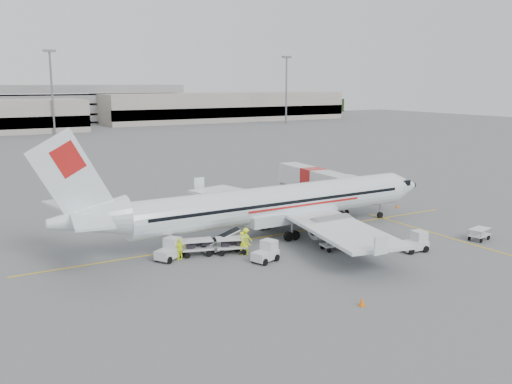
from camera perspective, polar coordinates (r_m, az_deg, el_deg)
ground at (r=52.11m, az=1.12°, el=-4.47°), size 360.00×360.00×0.00m
stripe_lead at (r=52.10m, az=1.12°, el=-4.46°), size 44.00×0.20×0.01m
stripe_cross at (r=55.03m, az=18.19°, el=-4.18°), size 0.20×20.00×0.01m
terminal_east at (r=211.23m, az=-3.36°, el=8.51°), size 90.00×26.00×10.00m
parking_garage at (r=209.28m, az=-16.46°, el=8.62°), size 62.00×24.00×14.00m
treeline at (r=219.62m, az=-23.75°, el=7.19°), size 300.00×3.00×6.00m
mast_center at (r=163.82m, az=-19.72°, el=9.31°), size 3.20×1.20×22.00m
mast_east at (r=192.78m, az=3.05°, el=10.07°), size 3.20×1.20×22.00m
aircraft at (r=51.56m, az=2.24°, el=1.25°), size 37.99×30.01×10.35m
jet_bridge at (r=65.15m, az=5.75°, el=0.51°), size 4.16×16.30×4.23m
belt_loader at (r=47.42m, az=-3.51°, el=-4.60°), size 4.38×2.00×2.30m
tug_fore at (r=49.14m, az=15.52°, el=-4.80°), size 2.32×1.49×1.70m
tug_mid at (r=44.73m, az=0.91°, el=-5.98°), size 2.41×1.85×1.65m
tug_aft at (r=45.67m, az=-8.73°, el=-5.71°), size 2.55×2.23×1.71m
cart_loaded_a at (r=46.64m, az=-5.93°, el=-5.53°), size 2.84×2.12×1.32m
cart_loaded_b at (r=46.94m, az=-2.46°, el=-5.37°), size 2.90×2.27×1.32m
cart_empty_a at (r=48.25m, az=7.74°, el=-5.17°), size 2.17×1.45×1.06m
cart_empty_b at (r=54.51m, az=21.42°, el=-3.95°), size 2.30×1.66×1.09m
cone_nose at (r=65.67m, az=13.90°, el=-1.30°), size 0.35×0.35×0.57m
cone_port at (r=66.47m, az=-6.81°, el=-0.89°), size 0.38×0.38×0.61m
cone_stbd at (r=37.02m, az=10.55°, el=-10.67°), size 0.39×0.39×0.64m
crew_a at (r=46.56m, az=-1.36°, el=-5.13°), size 0.80×0.83×1.91m
crew_b at (r=46.36m, az=-0.94°, el=-5.40°), size 0.96×0.87×1.59m
crew_c at (r=48.36m, az=-1.03°, el=-4.61°), size 1.21×1.30×1.76m
crew_d at (r=45.62m, az=-7.62°, el=-5.67°), size 1.08×0.59×1.75m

